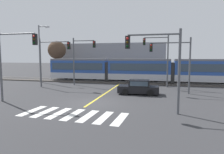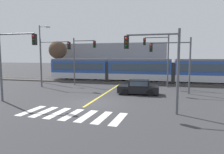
% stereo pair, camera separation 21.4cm
% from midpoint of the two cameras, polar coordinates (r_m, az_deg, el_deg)
% --- Properties ---
extents(ground_plane, '(200.00, 200.00, 0.00)m').
position_cam_midpoint_polar(ground_plane, '(17.19, -5.90, -7.37)').
color(ground_plane, '#333335').
extents(track_bed, '(120.00, 4.00, 0.18)m').
position_cam_midpoint_polar(track_bed, '(30.63, 3.21, -1.38)').
color(track_bed, '#4C4742').
rests_on(track_bed, ground).
extents(rail_near, '(120.00, 0.08, 0.10)m').
position_cam_midpoint_polar(rail_near, '(29.91, 2.95, -1.28)').
color(rail_near, '#939399').
rests_on(rail_near, track_bed).
extents(rail_far, '(120.00, 0.08, 0.10)m').
position_cam_midpoint_polar(rail_far, '(31.32, 3.46, -0.97)').
color(rail_far, '#939399').
rests_on(rail_far, track_bed).
extents(light_rail_tram, '(28.00, 2.64, 3.43)m').
position_cam_midpoint_polar(light_rail_tram, '(30.06, 8.11, 2.18)').
color(light_rail_tram, '#B7BAC1').
rests_on(light_rail_tram, track_bed).
extents(crosswalk_stripe_0, '(0.72, 2.83, 0.01)m').
position_cam_midpoint_polar(crosswalk_stripe_0, '(15.82, -21.64, -8.89)').
color(crosswalk_stripe_0, silver).
rests_on(crosswalk_stripe_0, ground).
extents(crosswalk_stripe_1, '(0.72, 2.83, 0.01)m').
position_cam_midpoint_polar(crosswalk_stripe_1, '(15.17, -18.38, -9.40)').
color(crosswalk_stripe_1, silver).
rests_on(crosswalk_stripe_1, ground).
extents(crosswalk_stripe_2, '(0.72, 2.83, 0.01)m').
position_cam_midpoint_polar(crosswalk_stripe_2, '(14.57, -14.82, -9.93)').
color(crosswalk_stripe_2, silver).
rests_on(crosswalk_stripe_2, ground).
extents(crosswalk_stripe_3, '(0.72, 2.83, 0.01)m').
position_cam_midpoint_polar(crosswalk_stripe_3, '(14.02, -10.95, -10.46)').
color(crosswalk_stripe_3, silver).
rests_on(crosswalk_stripe_3, ground).
extents(crosswalk_stripe_4, '(0.72, 2.83, 0.01)m').
position_cam_midpoint_polar(crosswalk_stripe_4, '(13.55, -6.78, -10.97)').
color(crosswalk_stripe_4, silver).
rests_on(crosswalk_stripe_4, ground).
extents(crosswalk_stripe_5, '(0.72, 2.83, 0.01)m').
position_cam_midpoint_polar(crosswalk_stripe_5, '(13.15, -2.32, -11.45)').
color(crosswalk_stripe_5, silver).
rests_on(crosswalk_stripe_5, ground).
extents(crosswalk_stripe_6, '(0.72, 2.83, 0.01)m').
position_cam_midpoint_polar(crosswalk_stripe_6, '(12.84, 2.40, -11.89)').
color(crosswalk_stripe_6, silver).
rests_on(crosswalk_stripe_6, ground).
extents(lane_centre_line, '(0.20, 13.67, 0.01)m').
position_cam_midpoint_polar(lane_centre_line, '(22.13, -1.18, -4.37)').
color(lane_centre_line, gold).
rests_on(lane_centre_line, ground).
extents(sedan_crossing, '(4.27, 2.05, 1.52)m').
position_cam_midpoint_polar(sedan_crossing, '(21.07, 7.81, -3.01)').
color(sedan_crossing, black).
rests_on(sedan_crossing, ground).
extents(traffic_light_mid_left, '(4.25, 0.38, 6.21)m').
position_cam_midpoint_polar(traffic_light_mid_left, '(26.51, -16.92, 6.02)').
color(traffic_light_mid_left, '#515459').
rests_on(traffic_light_mid_left, ground).
extents(traffic_light_mid_right, '(4.25, 0.38, 5.92)m').
position_cam_midpoint_polar(traffic_light_mid_right, '(22.16, 17.92, 5.51)').
color(traffic_light_mid_right, '#515459').
rests_on(traffic_light_mid_right, ground).
extents(traffic_light_far_right, '(3.25, 0.38, 6.73)m').
position_cam_midpoint_polar(traffic_light_far_right, '(26.42, 13.81, 6.71)').
color(traffic_light_far_right, '#515459').
rests_on(traffic_light_far_right, ground).
extents(traffic_light_near_right, '(3.75, 0.38, 5.76)m').
position_cam_midpoint_polar(traffic_light_near_right, '(13.98, 13.59, 5.43)').
color(traffic_light_near_right, '#515459').
rests_on(traffic_light_near_right, ground).
extents(traffic_light_far_left, '(3.25, 0.38, 6.49)m').
position_cam_midpoint_polar(traffic_light_far_left, '(27.78, -8.66, 6.42)').
color(traffic_light_far_left, '#515459').
rests_on(traffic_light_far_left, ground).
extents(traffic_light_near_left, '(3.75, 0.38, 6.12)m').
position_cam_midpoint_polar(traffic_light_near_left, '(19.07, -26.39, 5.78)').
color(traffic_light_near_left, '#515459').
rests_on(traffic_light_near_left, ground).
extents(street_lamp_west, '(1.83, 0.28, 8.61)m').
position_cam_midpoint_polar(street_lamp_west, '(32.35, -19.40, 7.11)').
color(street_lamp_west, slate).
rests_on(street_lamp_west, ground).
extents(bare_tree_far_west, '(3.33, 3.33, 6.85)m').
position_cam_midpoint_polar(bare_tree_far_west, '(38.92, -15.07, 7.41)').
color(bare_tree_far_west, brown).
rests_on(bare_tree_far_west, ground).
extents(building_backdrop_far, '(21.83, 6.00, 6.53)m').
position_cam_midpoint_polar(building_backdrop_far, '(41.46, 0.09, 4.90)').
color(building_backdrop_far, gray).
rests_on(building_backdrop_far, ground).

